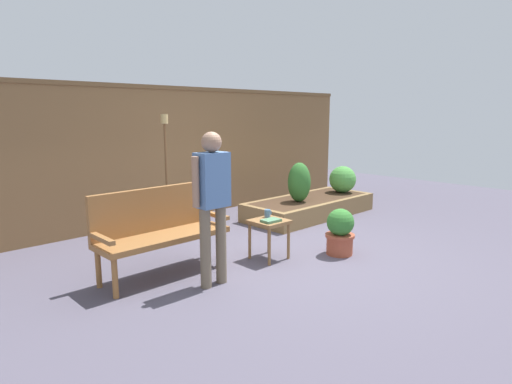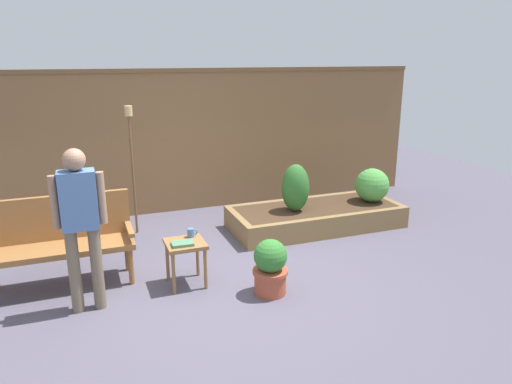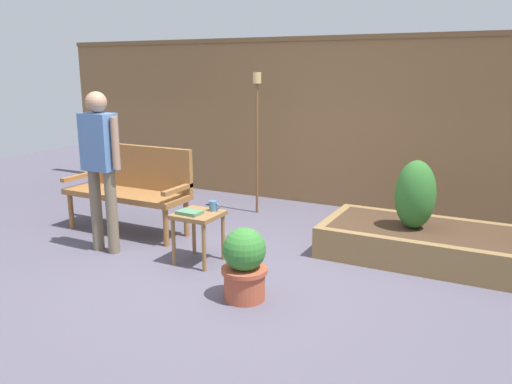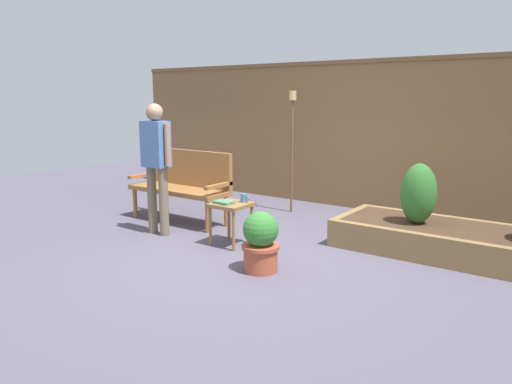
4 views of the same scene
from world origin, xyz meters
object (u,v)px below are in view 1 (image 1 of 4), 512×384
book_on_table (271,220)px  tiki_torch (166,153)px  garden_bench (159,225)px  side_table (269,227)px  shrub_near_bench (299,182)px  shrub_far_corner (343,179)px  potted_boxwood (340,231)px  cup_on_table (268,213)px  person_by_bench (212,195)px

book_on_table → tiki_torch: tiki_torch is taller
garden_bench → book_on_table: 1.29m
side_table → garden_bench: bearing=157.6°
garden_bench → shrub_near_bench: (2.94, 0.52, 0.08)m
garden_bench → shrub_far_corner: size_ratio=2.97×
potted_boxwood → tiki_torch: bearing=114.9°
cup_on_table → side_table: bearing=-128.1°
side_table → book_on_table: size_ratio=2.21×
garden_bench → person_by_bench: bearing=-71.8°
cup_on_table → person_by_bench: size_ratio=0.07×
tiki_torch → shrub_near_bench: bearing=-19.9°
book_on_table → shrub_near_bench: bearing=34.3°
garden_bench → shrub_far_corner: bearing=7.2°
potted_boxwood → tiki_torch: size_ratio=0.34×
garden_bench → cup_on_table: bearing=-16.2°
cup_on_table → book_on_table: 0.24m
shrub_far_corner → person_by_bench: 4.14m
cup_on_table → shrub_near_bench: size_ratio=0.17×
potted_boxwood → side_table: bearing=146.7°
side_table → book_on_table: book_on_table is taller
cup_on_table → shrub_near_bench: bearing=28.6°
potted_boxwood → shrub_far_corner: (2.21, 1.51, 0.25)m
side_table → cup_on_table: cup_on_table is taller
shrub_far_corner → cup_on_table: bearing=-162.6°
shrub_far_corner → person_by_bench: person_by_bench is taller
shrub_far_corner → side_table: bearing=-161.1°
book_on_table → garden_bench: bearing=156.9°
garden_bench → shrub_far_corner: 4.19m
garden_bench → side_table: size_ratio=3.00×
cup_on_table → shrub_far_corner: 3.00m
side_table → cup_on_table: 0.20m
cup_on_table → shrub_near_bench: 1.88m
shrub_far_corner → tiki_torch: 3.39m
book_on_table → shrub_far_corner: size_ratio=0.45×
cup_on_table → book_on_table: bearing=-125.5°
garden_bench → potted_boxwood: bearing=-26.8°
shrub_near_bench → person_by_bench: (-2.72, -1.19, 0.31)m
garden_bench → person_by_bench: size_ratio=0.92×
garden_bench → cup_on_table: 1.35m
book_on_table → shrub_near_bench: (1.78, 1.09, 0.13)m
book_on_table → person_by_bench: bearing=-171.1°
garden_bench → tiki_torch: tiki_torch is taller
potted_boxwood → shrub_far_corner: 2.69m
cup_on_table → potted_boxwood: potted_boxwood is taller
garden_bench → shrub_far_corner: (4.16, 0.52, -0.00)m
book_on_table → tiki_torch: 1.96m
shrub_far_corner → tiki_torch: bearing=167.2°
side_table → tiki_torch: tiki_torch is taller
potted_boxwood → person_by_bench: (-1.74, 0.32, 0.64)m
cup_on_table → book_on_table: cup_on_table is taller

